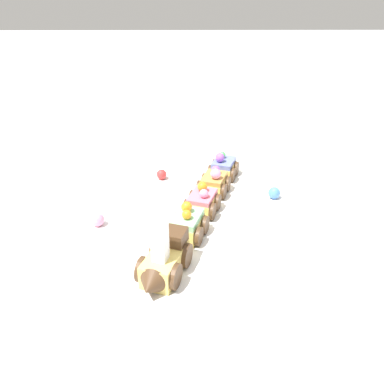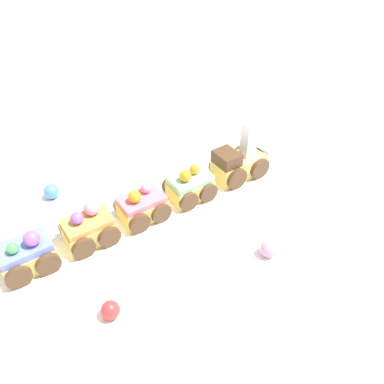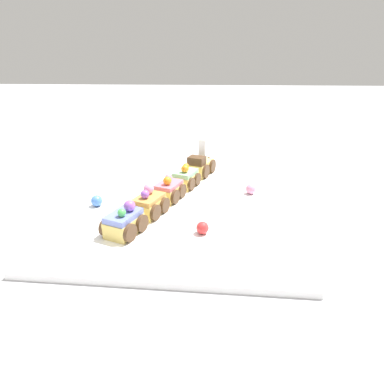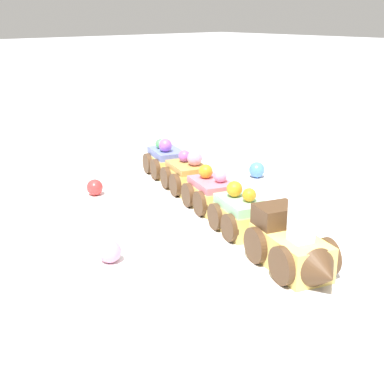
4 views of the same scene
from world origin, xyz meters
name	(u,v)px [view 1 (image 1 of 4)]	position (x,y,z in m)	size (l,w,h in m)	color
ground_plane	(188,223)	(0.00, 0.00, 0.00)	(10.00, 10.00, 0.00)	#B2B2B7
display_board	(188,220)	(0.00, 0.00, 0.01)	(0.62, 0.46, 0.01)	white
cake_train_locomotive	(164,261)	(0.17, -0.03, 0.04)	(0.12, 0.09, 0.10)	#EACC66
cake_car_mint	(188,225)	(0.06, 0.00, 0.03)	(0.09, 0.08, 0.06)	#EACC66
cake_car_strawberry	(203,203)	(-0.02, 0.03, 0.03)	(0.09, 0.08, 0.06)	#EACC66
cake_car_caramel	(215,184)	(-0.10, 0.06, 0.03)	(0.09, 0.08, 0.06)	#EACC66
cake_car_blueberry	(224,168)	(-0.18, 0.08, 0.03)	(0.09, 0.08, 0.06)	#EACC66
gumball_blue	(275,193)	(-0.07, 0.18, 0.02)	(0.02, 0.02, 0.02)	#4C84E0
gumball_pink	(99,220)	(0.03, -0.16, 0.02)	(0.02, 0.02, 0.02)	pink
gumball_red	(162,174)	(-0.17, -0.06, 0.02)	(0.02, 0.02, 0.02)	red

